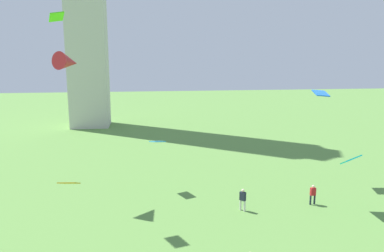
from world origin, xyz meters
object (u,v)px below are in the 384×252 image
at_px(kite_flying_1, 68,62).
at_px(kite_flying_5, 56,17).
at_px(person_0, 313,193).
at_px(kite_flying_3, 321,93).
at_px(kite_flying_0, 157,142).
at_px(kite_flying_4, 69,183).
at_px(person_2, 243,198).
at_px(kite_flying_2, 351,160).

distance_m(kite_flying_1, kite_flying_5, 4.29).
relative_size(person_0, kite_flying_5, 1.02).
bearing_deg(kite_flying_3, kite_flying_0, 100.78).
height_order(kite_flying_1, kite_flying_4, kite_flying_1).
bearing_deg(kite_flying_1, kite_flying_4, 131.01).
relative_size(kite_flying_1, kite_flying_5, 1.65).
bearing_deg(kite_flying_0, person_0, -132.98).
height_order(person_0, kite_flying_1, kite_flying_1).
height_order(kite_flying_1, kite_flying_5, kite_flying_5).
bearing_deg(kite_flying_3, kite_flying_1, 102.18).
bearing_deg(person_2, kite_flying_1, -148.42).
xyz_separation_m(kite_flying_2, kite_flying_3, (0.74, 6.59, 4.23)).
bearing_deg(kite_flying_0, kite_flying_3, -108.86).
bearing_deg(kite_flying_1, kite_flying_0, -142.58).
distance_m(person_2, kite_flying_2, 8.37).
distance_m(person_2, kite_flying_1, 16.86).
xyz_separation_m(kite_flying_1, kite_flying_5, (-0.03, -3.03, 3.04)).
bearing_deg(kite_flying_5, kite_flying_2, -114.54).
bearing_deg(kite_flying_2, kite_flying_4, 126.34).
bearing_deg(kite_flying_0, kite_flying_2, -134.53).
height_order(person_0, kite_flying_4, kite_flying_4).
relative_size(kite_flying_2, kite_flying_5, 1.13).
xyz_separation_m(kite_flying_0, kite_flying_2, (13.80, -6.34, -0.35)).
xyz_separation_m(kite_flying_4, kite_flying_5, (-1.96, 9.17, 8.66)).
height_order(person_0, person_2, person_2).
distance_m(kite_flying_2, kite_flying_3, 7.87).
relative_size(kite_flying_4, kite_flying_5, 0.68).
bearing_deg(kite_flying_2, person_2, 100.20).
distance_m(kite_flying_1, kite_flying_3, 21.50).
height_order(kite_flying_0, kite_flying_3, kite_flying_3).
bearing_deg(kite_flying_3, person_2, 133.31).
relative_size(person_2, kite_flying_0, 1.02).
relative_size(kite_flying_0, kite_flying_2, 0.96).
relative_size(kite_flying_2, kite_flying_4, 1.66).
bearing_deg(kite_flying_1, kite_flying_3, -145.57).
distance_m(person_2, kite_flying_5, 18.30).
distance_m(kite_flying_1, kite_flying_2, 22.45).
height_order(person_2, kite_flying_3, kite_flying_3).
height_order(kite_flying_3, kite_flying_5, kite_flying_5).
xyz_separation_m(kite_flying_2, kite_flying_4, (-18.63, -6.51, 1.38)).
relative_size(kite_flying_0, kite_flying_4, 1.59).
height_order(kite_flying_1, kite_flying_3, kite_flying_1).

